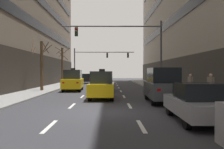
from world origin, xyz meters
TOP-DOWN VIEW (x-y plane):
  - ground_plane at (0.00, 0.00)m, footprint 120.00×120.00m
  - lane_stripe_l1_s3 at (-1.68, -3.00)m, footprint 0.16×2.00m
  - lane_stripe_l1_s4 at (-1.68, 2.00)m, footprint 0.16×2.00m
  - lane_stripe_l1_s5 at (-1.68, 7.00)m, footprint 0.16×2.00m
  - lane_stripe_l1_s6 at (-1.68, 12.00)m, footprint 0.16×2.00m
  - lane_stripe_l1_s7 at (-1.68, 17.00)m, footprint 0.16×2.00m
  - lane_stripe_l1_s8 at (-1.68, 22.00)m, footprint 0.16×2.00m
  - lane_stripe_l1_s9 at (-1.68, 27.00)m, footprint 0.16×2.00m
  - lane_stripe_l1_s10 at (-1.68, 32.00)m, footprint 0.16×2.00m
  - lane_stripe_l2_s3 at (1.68, -3.00)m, footprint 0.16×2.00m
  - lane_stripe_l2_s4 at (1.68, 2.00)m, footprint 0.16×2.00m
  - lane_stripe_l2_s5 at (1.68, 7.00)m, footprint 0.16×2.00m
  - lane_stripe_l2_s6 at (1.68, 12.00)m, footprint 0.16×2.00m
  - lane_stripe_l2_s7 at (1.68, 17.00)m, footprint 0.16×2.00m
  - lane_stripe_l2_s8 at (1.68, 22.00)m, footprint 0.16×2.00m
  - lane_stripe_l2_s9 at (1.68, 27.00)m, footprint 0.16×2.00m
  - lane_stripe_l2_s10 at (1.68, 32.00)m, footprint 0.16×2.00m
  - taxi_driving_0 at (-0.07, 29.23)m, footprint 1.95×4.41m
  - car_driving_1 at (0.08, 11.99)m, footprint 1.85×4.21m
  - car_driving_2 at (-3.46, 28.13)m, footprint 1.96×4.47m
  - taxi_driving_3 at (-0.04, 5.40)m, footprint 1.88×4.25m
  - taxi_driving_4 at (-3.29, 12.41)m, footprint 2.11×4.62m
  - car_parked_1 at (3.99, -2.27)m, footprint 1.84×4.19m
  - car_parked_2 at (3.99, 3.48)m, footprint 2.08×4.71m
  - traffic_signal_0 at (2.56, 10.33)m, footprint 9.59×0.35m
  - traffic_signal_1 at (-1.71, 27.47)m, footprint 10.23×0.35m
  - street_tree_0 at (-6.32, 11.58)m, footprint 2.02×2.02m
  - street_tree_1 at (-6.30, 21.53)m, footprint 2.04×2.06m
  - pedestrian_0 at (7.34, 3.91)m, footprint 0.36×0.44m
  - pedestrian_1 at (7.42, 7.99)m, footprint 0.36×0.45m

SIDE VIEW (x-z plane):
  - ground_plane at x=0.00m, z-range 0.00..0.00m
  - lane_stripe_l1_s3 at x=-1.68m, z-range 0.00..0.01m
  - lane_stripe_l1_s4 at x=-1.68m, z-range 0.00..0.01m
  - lane_stripe_l1_s5 at x=-1.68m, z-range 0.00..0.01m
  - lane_stripe_l1_s6 at x=-1.68m, z-range 0.00..0.01m
  - lane_stripe_l1_s7 at x=-1.68m, z-range 0.00..0.01m
  - lane_stripe_l1_s8 at x=-1.68m, z-range 0.00..0.01m
  - lane_stripe_l1_s9 at x=-1.68m, z-range 0.00..0.01m
  - lane_stripe_l1_s10 at x=-1.68m, z-range 0.00..0.01m
  - lane_stripe_l2_s3 at x=1.68m, z-range 0.00..0.01m
  - lane_stripe_l2_s4 at x=1.68m, z-range 0.00..0.01m
  - lane_stripe_l2_s5 at x=1.68m, z-range 0.00..0.01m
  - lane_stripe_l2_s6 at x=1.68m, z-range 0.00..0.01m
  - lane_stripe_l2_s7 at x=1.68m, z-range 0.00..0.01m
  - lane_stripe_l2_s8 at x=1.68m, z-range 0.00..0.01m
  - lane_stripe_l2_s9 at x=1.68m, z-range 0.00..0.01m
  - lane_stripe_l2_s10 at x=1.68m, z-range 0.00..0.01m
  - car_parked_1 at x=3.99m, z-range -0.01..1.54m
  - car_driving_1 at x=0.08m, z-range -0.01..1.55m
  - taxi_driving_0 at x=-0.07m, z-range -0.10..1.72m
  - car_driving_2 at x=-3.46m, z-range -0.01..1.65m
  - taxi_driving_3 at x=-0.04m, z-range -0.09..2.11m
  - taxi_driving_4 at x=-3.29m, z-range -0.10..2.29m
  - pedestrian_1 at x=7.42m, z-range 0.27..1.95m
  - car_parked_2 at x=3.99m, z-range -0.01..2.25m
  - pedestrian_0 at x=7.34m, z-range 0.28..2.03m
  - street_tree_0 at x=-6.32m, z-range 0.13..5.37m
  - street_tree_1 at x=-6.30m, z-range 0.24..5.67m
  - traffic_signal_1 at x=-1.71m, z-range 1.35..7.23m
  - traffic_signal_0 at x=2.56m, z-range 1.43..8.15m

